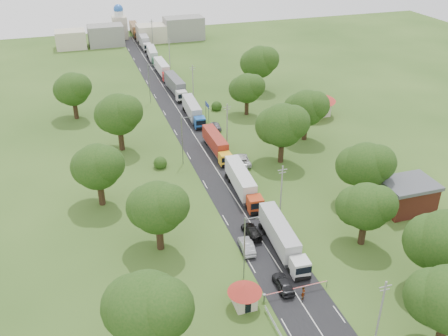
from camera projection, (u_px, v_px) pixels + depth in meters
name	position (u px, v px, depth m)	size (l,w,h in m)	color
ground	(234.00, 198.00, 86.48)	(260.00, 260.00, 0.00)	#2C4A18
road	(203.00, 149.00, 103.21)	(8.00, 200.00, 0.04)	black
boom_barrier	(287.00, 291.00, 64.77)	(9.22, 0.35, 1.18)	slate
guard_booth	(245.00, 293.00, 62.60)	(4.40, 4.40, 3.45)	beige
info_sign	(207.00, 107.00, 115.73)	(0.12, 3.10, 4.10)	slate
pole_0	(381.00, 311.00, 56.44)	(1.60, 0.24, 9.00)	gray
pole_1	(281.00, 190.00, 79.86)	(1.60, 0.24, 9.00)	gray
pole_2	(227.00, 123.00, 103.29)	(1.60, 0.24, 9.00)	gray
pole_3	(193.00, 82.00, 126.72)	(1.60, 0.24, 9.00)	gray
pole_4	(169.00, 53.00, 150.14)	(1.60, 0.24, 9.00)	gray
pole_5	(152.00, 32.00, 173.57)	(1.60, 0.24, 9.00)	gray
lamp_0	(246.00, 245.00, 65.66)	(2.03, 0.22, 10.00)	slate
lamp_1	(183.00, 138.00, 94.94)	(2.03, 0.22, 10.00)	slate
lamp_2	(150.00, 81.00, 124.23)	(2.03, 0.22, 10.00)	slate
tree_1	(447.00, 241.00, 62.60)	(9.60, 9.60, 12.05)	#382616
tree_2	(366.00, 206.00, 72.15)	(8.00, 8.00, 10.10)	#382616
tree_3	(365.00, 165.00, 81.83)	(8.80, 8.80, 11.07)	#382616
tree_4	(282.00, 125.00, 94.73)	(9.60, 9.60, 12.05)	#382616
tree_5	(306.00, 108.00, 104.12)	(8.80, 8.80, 11.07)	#382616
tree_6	(247.00, 88.00, 116.76)	(8.00, 8.00, 10.10)	#382616
tree_7	(259.00, 62.00, 131.14)	(9.60, 9.60, 12.05)	#382616
tree_9	(147.00, 308.00, 52.40)	(9.60, 9.60, 12.05)	#382616
tree_10	(157.00, 207.00, 70.77)	(8.80, 8.80, 11.07)	#382616
tree_11	(97.00, 166.00, 81.44)	(8.80, 8.80, 11.07)	#382616
tree_12	(118.00, 114.00, 99.49)	(9.60, 9.60, 12.05)	#382616
tree_13	(72.00, 89.00, 114.37)	(8.80, 8.80, 11.07)	#382616
house_brick	(407.00, 196.00, 82.16)	(8.60, 6.60, 5.20)	maroon
house_cream	(314.00, 100.00, 117.89)	(10.08, 10.08, 5.80)	beige
distant_town	(136.00, 33.00, 177.03)	(52.00, 8.00, 8.00)	gray
church	(120.00, 24.00, 181.56)	(5.00, 5.00, 12.30)	beige
truck_0	(282.00, 237.00, 72.85)	(3.25, 14.63, 4.04)	silver
truck_1	(242.00, 183.00, 86.87)	(3.20, 14.76, 4.08)	#AE3413
truck_2	(216.00, 144.00, 100.91)	(2.42, 13.46, 3.73)	yellow
truck_3	(193.00, 110.00, 116.53)	(2.92, 14.17, 3.92)	#1A4F9C
truck_4	(176.00, 85.00, 131.51)	(3.22, 15.20, 4.20)	silver
truck_5	(162.00, 69.00, 145.02)	(2.57, 14.09, 3.90)	#A3191A
truck_6	(153.00, 55.00, 158.00)	(3.11, 13.75, 3.80)	#276942
truck_7	(144.00, 41.00, 172.71)	(2.99, 15.34, 4.25)	silver
truck_8	(135.00, 29.00, 187.82)	(2.89, 14.72, 4.07)	brown
car_lane_front	(283.00, 284.00, 66.12)	(1.89, 4.70, 1.60)	black
car_lane_mid	(247.00, 246.00, 73.30)	(1.66, 4.77, 1.57)	#9EA0A5
car_lane_rear	(252.00, 231.00, 76.60)	(2.08, 5.10, 1.48)	black
car_verge_near	(242.00, 160.00, 97.24)	(2.71, 5.88, 1.63)	silver
car_verge_far	(216.00, 126.00, 111.93)	(1.82, 4.51, 1.54)	#5B5D63
pedestrian_near	(303.00, 293.00, 64.30)	(0.68, 0.45, 1.88)	gray
pedestrian_booth	(252.00, 305.00, 62.60)	(0.78, 0.61, 1.61)	gray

